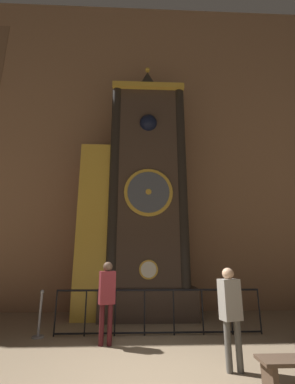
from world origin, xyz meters
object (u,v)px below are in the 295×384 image
Objects in this scene: visitor_far at (230,307)px; stanchion_post at (39,322)px; visitor_near at (107,294)px; clock_tower at (138,198)px.

stanchion_post is (-3.95, 2.09, -0.64)m from visitor_far.
visitor_near is 1.63× the size of stanchion_post.
visitor_near is (-0.70, -2.63, -2.85)m from clock_tower.
clock_tower reaches higher than visitor_far.
clock_tower is 5.25m from visitor_far.
clock_tower reaches higher than visitor_near.
visitor_far is at bearing -50.91° from visitor_near.
visitor_far is (2.29, -1.44, -0.06)m from visitor_near.
visitor_near is 1.05× the size of visitor_far.
stanchion_post is (-2.36, -1.97, -3.55)m from clock_tower.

